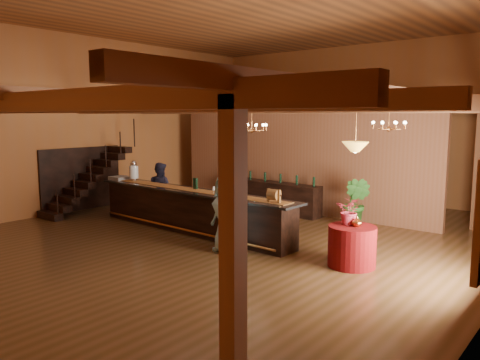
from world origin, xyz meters
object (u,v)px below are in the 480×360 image
Objects in this scene: chandelier_left at (252,127)px; bartender at (224,202)px; staff_second at (160,189)px; floor_plant at (356,203)px; tasting_bar at (190,210)px; chandelier_right at (389,125)px; guest at (225,214)px; round_table at (352,246)px; pendant_lamp at (355,147)px; raffle_drum at (274,195)px; backbar_shelf at (273,197)px; beverage_dispenser at (134,171)px.

bartender is at bearing -114.11° from chandelier_left.
staff_second is 1.18× the size of floor_plant.
tasting_bar is 4.45× the size of bartender.
staff_second is at bearing -6.02° from bartender.
staff_second is at bearing -167.18° from chandelier_right.
chandelier_left reaches higher than guest.
round_table is at bearing -65.70° from floor_plant.
round_table is at bearing 180.00° from pendant_lamp.
guest reaches higher than staff_second.
round_table is 4.01m from bartender.
backbar_shelf is (-2.55, 3.57, -0.81)m from raffle_drum.
round_table is at bearing 4.41° from raffle_drum.
guest reaches higher than bartender.
beverage_dispenser reaches higher than staff_second.
floor_plant is at bearing 27.55° from beverage_dispenser.
staff_second is at bearing 173.46° from pendant_lamp.
backbar_shelf is at bearing -84.77° from bartender.
guest is 1.24× the size of floor_plant.
guest reaches higher than backbar_shelf.
guest is (1.91, -0.82, 0.30)m from tasting_bar.
chandelier_left and chandelier_right have the same top height.
beverage_dispenser is (-2.45, 0.12, 0.83)m from tasting_bar.
chandelier_left is 3.88m from pendant_lamp.
tasting_bar is 4.40m from floor_plant.
tasting_bar is 3.45m from backbar_shelf.
staff_second is at bearing 57.55° from beverage_dispenser.
pendant_lamp is at bearing 0.00° from round_table.
raffle_drum reaches higher than floor_plant.
beverage_dispenser reaches higher than tasting_bar.
beverage_dispenser is 0.35× the size of guest.
chandelier_right is 0.49× the size of staff_second.
backbar_shelf is 4.19× the size of chandelier_left.
chandelier_left is at bearing 131.53° from guest.
chandelier_left is at bearing 20.49° from beverage_dispenser.
staff_second is (-6.58, 0.75, -1.59)m from pendant_lamp.
guest is (1.74, -4.26, 0.38)m from backbar_shelf.
pendant_lamp reaches higher than staff_second.
bartender is 1.97m from guest.
beverage_dispenser is 0.75× the size of chandelier_left.
raffle_drum is 0.23× the size of bartender.
backbar_shelf is at bearing 141.84° from pendant_lamp.
bartender is 0.92× the size of staff_second.
tasting_bar is 8.29× the size of chandelier_left.
raffle_drum is 0.43× the size of chandelier_left.
chandelier_left is 0.54× the size of bartender.
chandelier_right is at bearing 95.75° from round_table.
bartender is at bearing 149.31° from guest.
tasting_bar is at bearing -123.92° from chandelier_left.
beverage_dispenser reaches higher than round_table.
floor_plant reaches higher than round_table.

